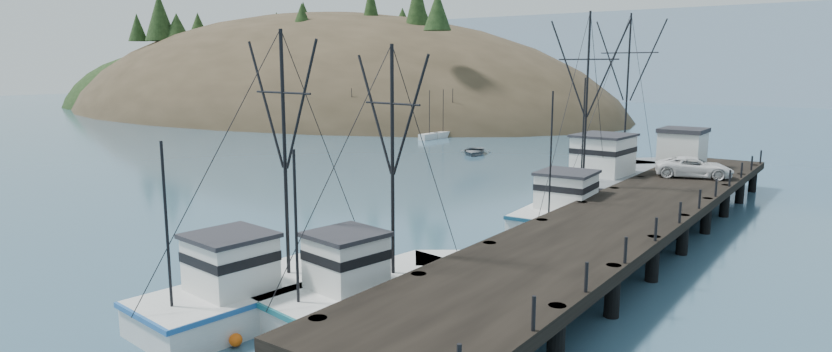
{
  "coord_description": "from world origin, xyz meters",
  "views": [
    {
      "loc": [
        24.15,
        -16.7,
        9.18
      ],
      "look_at": [
        1.06,
        15.07,
        2.5
      ],
      "focal_mm": 28.0,
      "sensor_mm": 36.0,
      "label": 1
    }
  ],
  "objects": [
    {
      "name": "trawler_mid",
      "position": [
        5.81,
        -1.01,
        0.82
      ],
      "size": [
        4.62,
        10.99,
        10.87
      ],
      "color": "silver",
      "rests_on": "ground"
    },
    {
      "name": "pier_shed",
      "position": [
        12.5,
        31.86,
        3.42
      ],
      "size": [
        3.0,
        3.2,
        2.8
      ],
      "color": "silver",
      "rests_on": "pier"
    },
    {
      "name": "pickup_truck",
      "position": [
        14.29,
        27.73,
        2.66
      ],
      "size": [
        5.22,
        3.55,
        1.33
      ],
      "primitive_type": "imported",
      "rotation": [
        0.0,
        0.0,
        1.88
      ],
      "color": "silver",
      "rests_on": "pier"
    },
    {
      "name": "distant_ridge_far",
      "position": [
        -40.0,
        185.0,
        0.0
      ],
      "size": [
        180.0,
        25.0,
        18.0
      ],
      "primitive_type": "cube",
      "color": "silver",
      "rests_on": "ground"
    },
    {
      "name": "moored_sailboats",
      "position": [
        -27.86,
        55.51,
        0.33
      ],
      "size": [
        19.87,
        14.6,
        6.35
      ],
      "color": "silver",
      "rests_on": "ground"
    },
    {
      "name": "trawler_near",
      "position": [
        9.06,
        1.44,
        0.82
      ],
      "size": [
        4.52,
        10.1,
        10.33
      ],
      "color": "silver",
      "rests_on": "ground"
    },
    {
      "name": "motorboat",
      "position": [
        -10.68,
        41.61,
        0.0
      ],
      "size": [
        4.95,
        5.65,
        0.97
      ],
      "primitive_type": "imported",
      "rotation": [
        0.0,
        0.0,
        0.41
      ],
      "color": "#575C61",
      "rests_on": "ground"
    },
    {
      "name": "headland",
      "position": [
        -74.95,
        78.61,
        -4.55
      ],
      "size": [
        134.8,
        78.0,
        51.0
      ],
      "color": "#382D1E",
      "rests_on": "ground"
    },
    {
      "name": "distant_ridge",
      "position": [
        10.0,
        170.0,
        0.0
      ],
      "size": [
        360.0,
        40.0,
        26.0
      ],
      "primitive_type": "cube",
      "color": "#9EB2C6",
      "rests_on": "ground"
    },
    {
      "name": "ground",
      "position": [
        0.0,
        0.0,
        0.0
      ],
      "size": [
        400.0,
        400.0,
        0.0
      ],
      "primitive_type": "plane",
      "color": "#2F5169",
      "rests_on": "ground"
    },
    {
      "name": "pier",
      "position": [
        14.0,
        16.0,
        1.69
      ],
      "size": [
        6.0,
        44.0,
        2.0
      ],
      "color": "black",
      "rests_on": "ground"
    },
    {
      "name": "trawler_far",
      "position": [
        9.72,
        19.3,
        0.82
      ],
      "size": [
        4.72,
        12.61,
        12.68
      ],
      "color": "silver",
      "rests_on": "ground"
    },
    {
      "name": "work_vessel",
      "position": [
        8.83,
        28.46,
        1.23
      ],
      "size": [
        5.34,
        15.83,
        13.2
      ],
      "color": "slate",
      "rests_on": "ground"
    }
  ]
}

